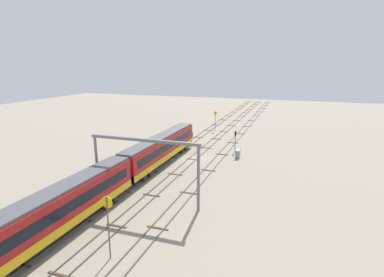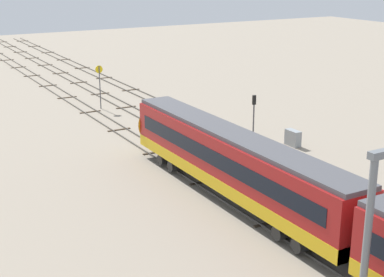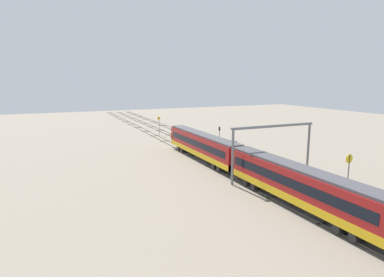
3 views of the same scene
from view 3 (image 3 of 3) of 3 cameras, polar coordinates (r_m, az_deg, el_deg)
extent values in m
plane|color=gray|center=(64.57, 3.69, -2.68)|extent=(205.70, 205.70, 0.00)
cube|color=#59544C|center=(67.01, 7.50, -2.20)|extent=(189.70, 0.07, 0.16)
cube|color=#59544C|center=(66.28, 6.44, -2.32)|extent=(189.70, 0.07, 0.16)
cube|color=#473828|center=(43.11, 30.89, -10.79)|extent=(0.24, 2.40, 0.08)
cube|color=#473828|center=(48.70, 21.69, -7.70)|extent=(0.24, 2.40, 0.08)
cube|color=#473828|center=(55.37, 14.64, -5.16)|extent=(0.24, 2.40, 0.08)
cube|color=#473828|center=(62.76, 9.21, -3.14)|extent=(0.24, 2.40, 0.08)
cube|color=#473828|center=(70.65, 4.98, -1.53)|extent=(0.24, 2.40, 0.08)
cube|color=#473828|center=(78.90, 1.62, -0.25)|extent=(0.24, 2.40, 0.08)
cube|color=#473828|center=(87.40, -1.10, 0.79)|extent=(0.24, 2.40, 0.08)
cube|color=#473828|center=(96.08, -3.33, 1.64)|extent=(0.24, 2.40, 0.08)
cube|color=#473828|center=(104.90, -5.19, 2.34)|extent=(0.24, 2.40, 0.08)
cube|color=#473828|center=(113.83, -6.76, 2.94)|extent=(0.24, 2.40, 0.08)
cube|color=#473828|center=(122.84, -8.10, 3.44)|extent=(0.24, 2.40, 0.08)
cube|color=#473828|center=(131.92, -9.26, 3.88)|extent=(0.24, 2.40, 0.08)
cube|color=#473828|center=(141.05, -10.28, 4.26)|extent=(0.24, 2.40, 0.08)
cube|color=#473828|center=(150.23, -11.16, 4.59)|extent=(0.24, 2.40, 0.08)
cube|color=#59544C|center=(64.89, 4.25, -2.55)|extent=(189.70, 0.07, 0.16)
cube|color=#59544C|center=(64.23, 3.12, -2.67)|extent=(189.70, 0.07, 0.16)
cube|color=#473828|center=(39.92, 27.01, -12.08)|extent=(0.24, 2.40, 0.08)
cube|color=#473828|center=(45.09, 18.77, -8.95)|extent=(0.24, 2.40, 0.08)
cube|color=#473828|center=(51.08, 12.44, -6.37)|extent=(0.24, 2.40, 0.08)
cube|color=#473828|center=(57.63, 7.55, -4.30)|extent=(0.24, 2.40, 0.08)
cube|color=#473828|center=(64.57, 3.69, -2.65)|extent=(0.24, 2.40, 0.08)
cube|color=#473828|center=(71.78, 0.61, -1.31)|extent=(0.24, 2.40, 0.08)
cube|color=#473828|center=(79.20, -1.91, -0.21)|extent=(0.24, 2.40, 0.08)
cube|color=#473828|center=(86.77, -3.99, 0.69)|extent=(0.24, 2.40, 0.08)
cube|color=#473828|center=(94.45, -5.73, 1.45)|extent=(0.24, 2.40, 0.08)
cube|color=#473828|center=(102.22, -7.21, 2.09)|extent=(0.24, 2.40, 0.08)
cube|color=#473828|center=(110.06, -8.48, 2.65)|extent=(0.24, 2.40, 0.08)
cube|color=#473828|center=(117.96, -9.58, 3.12)|extent=(0.24, 2.40, 0.08)
cube|color=#473828|center=(125.90, -10.55, 3.54)|extent=(0.24, 2.40, 0.08)
cube|color=#473828|center=(133.87, -11.40, 3.90)|extent=(0.24, 2.40, 0.08)
cube|color=#473828|center=(141.88, -12.15, 4.23)|extent=(0.24, 2.40, 0.08)
cube|color=#473828|center=(149.92, -12.83, 4.51)|extent=(0.24, 2.40, 0.08)
cube|color=#59544C|center=(62.99, 0.80, -2.92)|extent=(189.70, 0.07, 0.16)
cube|color=#59544C|center=(62.41, -0.40, -3.04)|extent=(189.70, 0.07, 0.16)
cube|color=#473828|center=(36.83, 22.67, -13.62)|extent=(0.24, 2.40, 0.08)
cube|color=#473828|center=(42.38, 14.43, -9.96)|extent=(0.24, 2.40, 0.08)
cube|color=#473828|center=(48.70, 8.34, -7.06)|extent=(0.24, 2.40, 0.08)
cube|color=#473828|center=(55.53, 3.74, -4.80)|extent=(0.24, 2.40, 0.08)
cube|color=#473828|center=(62.70, 0.20, -3.02)|extent=(0.24, 2.40, 0.08)
cube|color=#473828|center=(70.11, -2.60, -1.60)|extent=(0.24, 2.40, 0.08)
cube|color=#473828|center=(77.69, -4.85, -0.45)|extent=(0.24, 2.40, 0.08)
cube|color=#473828|center=(85.39, -6.70, 0.49)|extent=(0.24, 2.40, 0.08)
cube|color=#473828|center=(93.19, -8.24, 1.28)|extent=(0.24, 2.40, 0.08)
cube|color=#473828|center=(101.05, -9.55, 1.94)|extent=(0.24, 2.40, 0.08)
cube|color=#473828|center=(108.98, -10.66, 2.50)|extent=(0.24, 2.40, 0.08)
cube|color=#473828|center=(116.95, -11.63, 2.99)|extent=(0.24, 2.40, 0.08)
cube|color=#473828|center=(124.95, -12.47, 3.42)|extent=(0.24, 2.40, 0.08)
cube|color=#473828|center=(132.99, -13.21, 3.79)|extent=(0.24, 2.40, 0.08)
cube|color=#473828|center=(141.05, -13.87, 4.12)|extent=(0.24, 2.40, 0.08)
cube|color=#473828|center=(149.13, -14.45, 4.41)|extent=(0.24, 2.40, 0.08)
cube|color=maroon|center=(58.70, 1.76, -1.12)|extent=(24.00, 2.90, 3.60)
cube|color=gold|center=(58.98, 1.75, -2.41)|extent=(24.00, 2.94, 0.90)
cube|color=#4C4C51|center=(58.34, 1.77, 0.75)|extent=(24.00, 2.50, 0.30)
cube|color=black|center=(59.26, 3.03, -0.60)|extent=(22.00, 0.04, 1.10)
cube|color=black|center=(58.00, 0.47, -0.82)|extent=(22.00, 0.04, 1.10)
cylinder|color=black|center=(51.86, 5.93, -5.27)|extent=(0.90, 2.70, 0.90)
cylinder|color=black|center=(53.37, 4.96, -4.80)|extent=(0.90, 2.70, 0.90)
cylinder|color=black|center=(65.19, -0.87, -1.99)|extent=(0.90, 2.70, 0.90)
cylinder|color=black|center=(66.81, -1.48, -1.69)|extent=(0.90, 2.70, 0.90)
cube|color=maroon|center=(38.70, 18.25, -7.71)|extent=(24.00, 2.90, 3.60)
cube|color=gold|center=(39.12, 18.14, -9.59)|extent=(24.00, 2.94, 0.90)
cube|color=#4C4C51|center=(38.16, 18.41, -4.92)|extent=(24.00, 2.50, 0.30)
cube|color=black|center=(39.54, 19.86, -6.77)|extent=(22.00, 0.04, 1.10)
cube|color=black|center=(37.63, 16.63, -7.44)|extent=(22.00, 0.04, 1.10)
cylinder|color=black|center=(34.17, 28.08, -14.93)|extent=(0.90, 2.70, 0.90)
cylinder|color=black|center=(35.16, 25.71, -14.01)|extent=(0.90, 2.70, 0.90)
cylinder|color=black|center=(44.33, 12.13, -8.17)|extent=(0.90, 2.70, 0.90)
cylinder|color=black|center=(45.71, 10.78, -7.55)|extent=(0.90, 2.70, 0.90)
cone|color=gold|center=(70.26, -2.82, 0.62)|extent=(1.60, 3.24, 3.24)
cylinder|color=slate|center=(53.22, 20.00, -1.81)|extent=(0.36, 0.36, 7.79)
cylinder|color=slate|center=(44.85, 7.25, -3.44)|extent=(0.36, 0.36, 7.79)
cube|color=slate|center=(48.01, 14.39, 2.17)|extent=(0.40, 14.36, 0.35)
cylinder|color=#4C4C51|center=(42.85, 26.03, -6.42)|extent=(0.12, 0.12, 5.84)
cylinder|color=yellow|center=(42.29, 26.24, -3.25)|extent=(0.05, 1.09, 1.09)
cube|color=black|center=(42.30, 26.21, -3.24)|extent=(0.02, 0.49, 0.12)
cylinder|color=#4C4C51|center=(86.44, -5.89, 2.25)|extent=(0.12, 0.12, 4.91)
cylinder|color=yellow|center=(86.22, -5.93, 3.61)|extent=(0.05, 0.86, 0.86)
cube|color=black|center=(86.25, -5.93, 3.61)|extent=(0.02, 0.39, 0.12)
cylinder|color=#4C4C51|center=(74.16, 4.89, 0.22)|extent=(0.14, 0.14, 3.11)
cube|color=black|center=(73.84, 4.91, 1.76)|extent=(0.20, 0.32, 0.90)
sphere|color=red|center=(73.90, 4.88, 1.92)|extent=(0.20, 0.20, 0.20)
sphere|color=#262626|center=(73.96, 4.87, 1.62)|extent=(0.20, 0.20, 0.20)
cube|color=gray|center=(71.39, 7.50, -0.90)|extent=(1.60, 0.70, 1.45)
cube|color=#333333|center=(72.02, 7.17, -0.62)|extent=(0.02, 0.49, 0.24)
camera|label=1|loc=(47.20, 59.59, 7.99)|focal=28.64mm
camera|label=2|loc=(20.94, -12.54, 14.00)|focal=54.06mm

